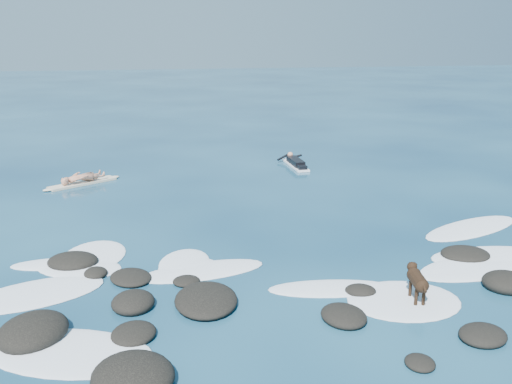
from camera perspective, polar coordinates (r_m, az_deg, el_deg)
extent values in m
plane|color=#0A2642|center=(14.84, 3.49, -7.47)|extent=(160.00, 160.00, 0.00)
ellipsoid|color=black|center=(13.59, 10.40, -9.69)|extent=(0.86, 0.77, 0.27)
ellipsoid|color=black|center=(14.88, 23.77, -8.30)|extent=(1.29, 1.25, 0.48)
ellipsoid|color=black|center=(11.90, -12.14, -13.66)|extent=(1.15, 1.20, 0.29)
ellipsoid|color=black|center=(15.62, -17.85, -6.61)|extent=(1.55, 1.40, 0.40)
ellipsoid|color=black|center=(11.20, 16.07, -16.10)|extent=(0.65, 0.70, 0.20)
ellipsoid|color=black|center=(10.50, -12.20, -17.60)|extent=(1.87, 1.94, 0.55)
ellipsoid|color=black|center=(14.38, -12.41, -8.35)|extent=(1.38, 1.46, 0.25)
ellipsoid|color=black|center=(13.19, -5.74, -10.40)|extent=(0.74, 0.68, 0.20)
ellipsoid|color=black|center=(14.83, -15.73, -7.81)|extent=(0.71, 0.75, 0.26)
ellipsoid|color=black|center=(10.48, -12.61, -17.93)|extent=(0.93, 0.90, 0.40)
ellipsoid|color=black|center=(16.37, 20.19, -5.86)|extent=(1.42, 1.24, 0.34)
ellipsoid|color=black|center=(12.42, 21.74, -13.16)|extent=(1.31, 1.24, 0.31)
ellipsoid|color=black|center=(12.40, 8.76, -12.15)|extent=(1.09, 1.24, 0.33)
ellipsoid|color=black|center=(13.99, -6.97, -8.84)|extent=(0.68, 0.67, 0.19)
ellipsoid|color=black|center=(13.05, -12.20, -10.73)|extent=(1.05, 1.18, 0.41)
ellipsoid|color=black|center=(12.94, -5.02, -10.70)|extent=(1.52, 1.91, 0.37)
ellipsoid|color=black|center=(12.40, -21.42, -12.85)|extent=(1.77, 1.90, 0.55)
ellipsoid|color=white|center=(16.09, -15.91, -6.14)|extent=(2.04, 2.54, 0.12)
ellipsoid|color=white|center=(13.72, 7.56, -9.55)|extent=(3.12, 1.36, 0.12)
ellipsoid|color=white|center=(15.15, -7.18, -7.02)|extent=(1.73, 2.18, 0.12)
ellipsoid|color=white|center=(11.72, -18.22, -15.00)|extent=(3.74, 2.79, 0.12)
ellipsoid|color=white|center=(15.80, -18.96, -6.81)|extent=(2.55, 0.95, 0.12)
ellipsoid|color=white|center=(15.84, 20.10, -6.86)|extent=(3.14, 1.90, 0.12)
ellipsoid|color=white|center=(14.60, -5.40, -7.87)|extent=(3.39, 1.66, 0.12)
ellipsoid|color=white|center=(14.29, -21.30, -9.50)|extent=(3.56, 2.56, 0.12)
ellipsoid|color=white|center=(15.41, -17.27, -7.24)|extent=(2.59, 2.11, 0.12)
ellipsoid|color=white|center=(13.48, 14.54, -10.45)|extent=(2.71, 2.25, 0.12)
ellipsoid|color=white|center=(15.78, 22.18, -7.17)|extent=(3.98, 1.58, 0.12)
ellipsoid|color=white|center=(18.78, 20.76, -3.39)|extent=(4.15, 2.71, 0.12)
ellipsoid|color=white|center=(14.89, -6.75, -7.43)|extent=(1.62, 1.26, 0.12)
ellipsoid|color=white|center=(16.65, 22.65, -6.03)|extent=(3.56, 1.73, 0.12)
ellipsoid|color=white|center=(13.54, 15.52, -10.40)|extent=(1.10, 0.90, 0.12)
cube|color=beige|center=(23.57, -16.95, 0.85)|extent=(2.58, 1.94, 0.09)
ellipsoid|color=beige|center=(24.18, -14.11, 1.43)|extent=(0.62, 0.55, 0.10)
ellipsoid|color=beige|center=(23.03, -19.93, 0.24)|extent=(0.62, 0.55, 0.10)
imported|color=tan|center=(23.36, -17.13, 3.04)|extent=(0.70, 0.77, 1.76)
cube|color=white|center=(25.64, 3.98, 2.70)|extent=(0.65, 2.45, 0.09)
ellipsoid|color=white|center=(26.78, 3.22, 3.27)|extent=(0.31, 0.54, 0.09)
cube|color=black|center=(25.60, 3.99, 3.06)|extent=(0.50, 1.51, 0.24)
sphere|color=tan|center=(26.38, 3.45, 3.74)|extent=(0.26, 0.26, 0.25)
cylinder|color=black|center=(26.48, 2.70, 3.48)|extent=(0.59, 0.35, 0.28)
cylinder|color=black|center=(26.65, 3.98, 3.54)|extent=(0.61, 0.31, 0.28)
cube|color=black|center=(24.84, 4.54, 2.55)|extent=(0.40, 0.62, 0.15)
cylinder|color=black|center=(13.23, 15.88, -8.48)|extent=(0.42, 0.69, 0.31)
sphere|color=black|center=(13.49, 15.53, -7.98)|extent=(0.38, 0.38, 0.33)
sphere|color=black|center=(12.98, 16.25, -9.00)|extent=(0.34, 0.34, 0.30)
sphere|color=black|center=(13.61, 15.34, -7.23)|extent=(0.27, 0.27, 0.23)
cone|color=black|center=(13.74, 15.17, -7.07)|extent=(0.15, 0.16, 0.12)
cone|color=black|center=(13.55, 15.13, -6.89)|extent=(0.12, 0.10, 0.11)
cone|color=black|center=(13.58, 15.63, -6.87)|extent=(0.12, 0.10, 0.11)
cylinder|color=black|center=(13.54, 15.16, -9.42)|extent=(0.09, 0.09, 0.42)
cylinder|color=black|center=(13.59, 15.85, -9.38)|extent=(0.09, 0.09, 0.42)
cylinder|color=black|center=(13.15, 15.70, -10.23)|extent=(0.09, 0.09, 0.42)
cylinder|color=black|center=(13.20, 16.41, -10.19)|extent=(0.09, 0.09, 0.42)
cylinder|color=black|center=(12.83, 16.46, -9.04)|extent=(0.11, 0.31, 0.18)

